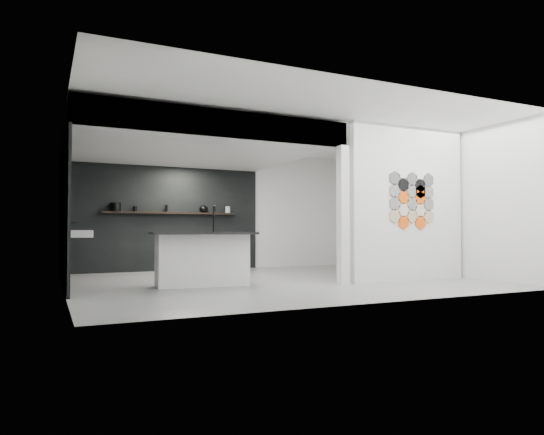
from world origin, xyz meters
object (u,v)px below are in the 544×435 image
at_px(glass_vase, 228,210).
at_px(utensil_cup, 135,209).
at_px(partition_panel, 408,203).
at_px(bottle_dark, 166,208).
at_px(glass_bowl, 228,211).
at_px(wall_basin, 79,234).
at_px(kettle, 204,209).
at_px(kitchen_island, 202,258).
at_px(stockpot, 116,207).

distance_m(glass_vase, utensil_cup, 2.14).
distance_m(partition_panel, glass_vase, 4.39).
xyz_separation_m(glass_vase, bottle_dark, (-1.46, 0.00, 0.00)).
distance_m(glass_bowl, bottle_dark, 1.46).
height_order(wall_basin, kettle, kettle).
bearing_deg(partition_panel, kettle, 124.59).
relative_size(bottle_dark, utensil_cup, 1.41).
xyz_separation_m(kitchen_island, glass_bowl, (1.57, 3.12, 0.91)).
xyz_separation_m(glass_vase, utensil_cup, (-2.14, 0.00, -0.02)).
distance_m(kettle, glass_bowl, 0.59).
xyz_separation_m(glass_bowl, bottle_dark, (-1.46, 0.00, 0.04)).
relative_size(kettle, bottle_dark, 1.26).
height_order(wall_basin, utensil_cup, utensil_cup).
xyz_separation_m(bottle_dark, utensil_cup, (-0.68, 0.00, -0.02)).
bearing_deg(wall_basin, partition_panel, -18.23).
height_order(kitchen_island, kettle, kettle).
bearing_deg(utensil_cup, kitchen_island, -79.65).
xyz_separation_m(partition_panel, stockpot, (-4.62, 3.87, 0.01)).
distance_m(wall_basin, utensil_cup, 2.47).
bearing_deg(kettle, partition_panel, -77.13).
bearing_deg(partition_panel, utensil_cup, 137.48).
bearing_deg(bottle_dark, glass_vase, 0.00).
relative_size(wall_basin, kettle, 3.01).
relative_size(partition_panel, glass_vase, 18.18).
relative_size(stockpot, bottle_dark, 1.38).
xyz_separation_m(partition_panel, bottle_dark, (-3.53, 3.87, -0.00)).
xyz_separation_m(kitchen_island, bottle_dark, (0.11, 3.12, 0.95)).
bearing_deg(bottle_dark, glass_bowl, 0.00).
bearing_deg(kettle, wall_basin, -165.31).
xyz_separation_m(wall_basin, bottle_dark, (1.93, 2.07, 0.55)).
height_order(wall_basin, glass_bowl, glass_bowl).
xyz_separation_m(partition_panel, kitchen_island, (-3.65, 0.74, -0.95)).
relative_size(stockpot, kettle, 1.10).
relative_size(stockpot, utensil_cup, 1.95).
bearing_deg(stockpot, wall_basin, -112.29).
bearing_deg(utensil_cup, wall_basin, -121.19).
height_order(partition_panel, glass_vase, partition_panel).
relative_size(glass_bowl, bottle_dark, 0.76).
bearing_deg(kitchen_island, utensil_cup, 105.04).
height_order(kettle, bottle_dark, kettle).
bearing_deg(partition_panel, wall_basin, 161.77).
distance_m(glass_vase, bottle_dark, 1.46).
bearing_deg(bottle_dark, kitchen_island, -92.10).
relative_size(wall_basin, glass_vase, 3.90).
relative_size(glass_vase, utensil_cup, 1.38).
bearing_deg(kettle, kitchen_island, -129.15).
bearing_deg(stockpot, utensil_cup, 0.00).
relative_size(kitchen_island, utensil_cup, 15.37).
height_order(stockpot, kettle, stockpot).
height_order(glass_bowl, utensil_cup, utensil_cup).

